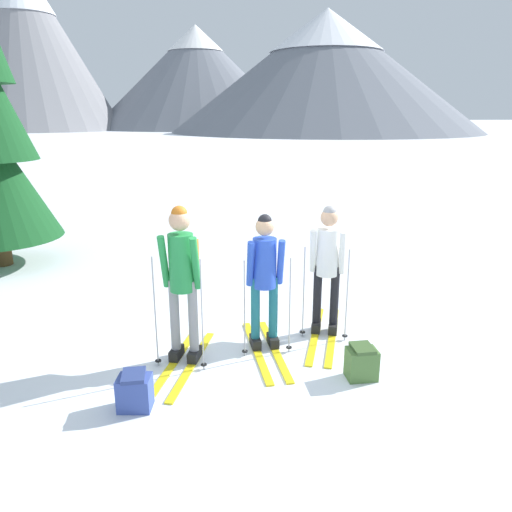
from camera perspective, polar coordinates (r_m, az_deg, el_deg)
name	(u,v)px	position (r m, az deg, el deg)	size (l,w,h in m)	color
ground_plane	(246,353)	(5.97, -1.16, -11.32)	(400.00, 400.00, 0.00)	white
skier_in_green	(182,275)	(5.48, -8.65, -2.21)	(0.80, 1.64, 1.83)	yellow
skier_in_blue	(265,278)	(5.75, 1.02, -2.56)	(0.61, 1.61, 1.67)	yellow
skier_in_white	(327,264)	(6.22, 8.37, -0.88)	(0.89, 1.72, 1.69)	yellow
backpack_on_snow_front	(362,363)	(5.50, 12.30, -12.13)	(0.32, 0.28, 0.38)	#4C7238
backpack_on_snow_beside	(135,391)	(5.03, -14.05, -15.16)	(0.35, 0.29, 0.38)	#384C99
mountain_ridge_distant	(198,64)	(86.39, -6.82, 21.45)	(84.69, 64.66, 27.68)	gray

